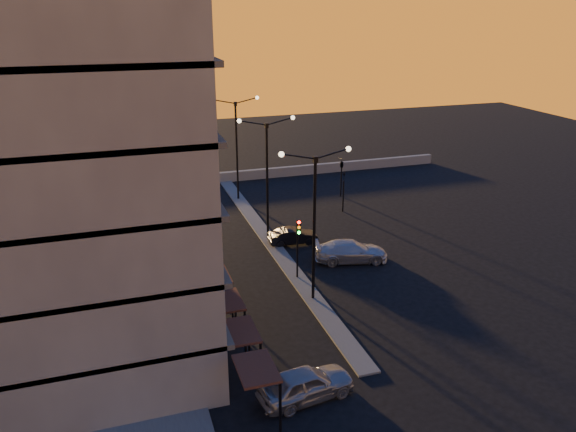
# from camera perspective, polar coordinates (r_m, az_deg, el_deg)

# --- Properties ---
(ground) EXTENTS (120.00, 120.00, 0.00)m
(ground) POSITION_cam_1_polar(r_m,az_deg,el_deg) (35.01, 2.55, -8.46)
(ground) COLOR black
(ground) RESTS_ON ground
(sidewalk_west) EXTENTS (5.00, 40.00, 0.12)m
(sidewalk_west) POSITION_cam_1_polar(r_m,az_deg,el_deg) (36.74, -15.42, -7.66)
(sidewalk_west) COLOR #535351
(sidewalk_west) RESTS_ON ground
(median) EXTENTS (1.20, 36.00, 0.12)m
(median) POSITION_cam_1_polar(r_m,az_deg,el_deg) (43.54, -2.04, -2.31)
(median) COLOR #535351
(median) RESTS_ON ground
(parapet) EXTENTS (44.00, 0.50, 1.00)m
(parapet) POSITION_cam_1_polar(r_m,az_deg,el_deg) (58.48, -4.52, 4.14)
(parapet) COLOR slate
(parapet) RESTS_ON ground
(building) EXTENTS (14.35, 17.08, 25.00)m
(building) POSITION_cam_1_polar(r_m,az_deg,el_deg) (29.24, -24.07, 8.83)
(building) COLOR slate
(building) RESTS_ON ground
(streetlamp_near) EXTENTS (4.32, 0.32, 9.51)m
(streetlamp_near) POSITION_cam_1_polar(r_m,az_deg,el_deg) (32.67, 2.70, 0.15)
(streetlamp_near) COLOR black
(streetlamp_near) RESTS_ON ground
(streetlamp_mid) EXTENTS (4.32, 0.32, 9.51)m
(streetlamp_mid) POSITION_cam_1_polar(r_m,az_deg,el_deg) (41.70, -2.14, 4.71)
(streetlamp_mid) COLOR black
(streetlamp_mid) RESTS_ON ground
(streetlamp_far) EXTENTS (4.32, 0.32, 9.51)m
(streetlamp_far) POSITION_cam_1_polar(r_m,az_deg,el_deg) (51.10, -5.26, 7.61)
(streetlamp_far) COLOR black
(streetlamp_far) RESTS_ON ground
(traffic_light_main) EXTENTS (0.28, 0.44, 4.25)m
(traffic_light_main) POSITION_cam_1_polar(r_m,az_deg,el_deg) (36.17, 1.03, -2.36)
(traffic_light_main) COLOR black
(traffic_light_main) RESTS_ON ground
(signal_east_a) EXTENTS (0.13, 0.16, 3.60)m
(signal_east_a) POSITION_cam_1_polar(r_m,az_deg,el_deg) (48.98, 5.65, 2.58)
(signal_east_a) COLOR black
(signal_east_a) RESTS_ON ground
(signal_east_b) EXTENTS (0.42, 1.99, 3.60)m
(signal_east_b) POSITION_cam_1_polar(r_m,az_deg,el_deg) (52.74, 5.48, 5.22)
(signal_east_b) COLOR black
(signal_east_b) RESTS_ON ground
(car_hatchback) EXTENTS (4.77, 2.48, 1.55)m
(car_hatchback) POSITION_cam_1_polar(r_m,az_deg,el_deg) (26.79, 1.85, -16.65)
(car_hatchback) COLOR gray
(car_hatchback) RESTS_ON ground
(car_sedan) EXTENTS (3.81, 1.57, 1.23)m
(car_sedan) POSITION_cam_1_polar(r_m,az_deg,el_deg) (42.54, 0.53, -2.05)
(car_sedan) COLOR black
(car_sedan) RESTS_ON ground
(car_wagon) EXTENTS (5.50, 3.21, 1.50)m
(car_wagon) POSITION_cam_1_polar(r_m,az_deg,el_deg) (39.91, 6.41, -3.56)
(car_wagon) COLOR #B0B3B8
(car_wagon) RESTS_ON ground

